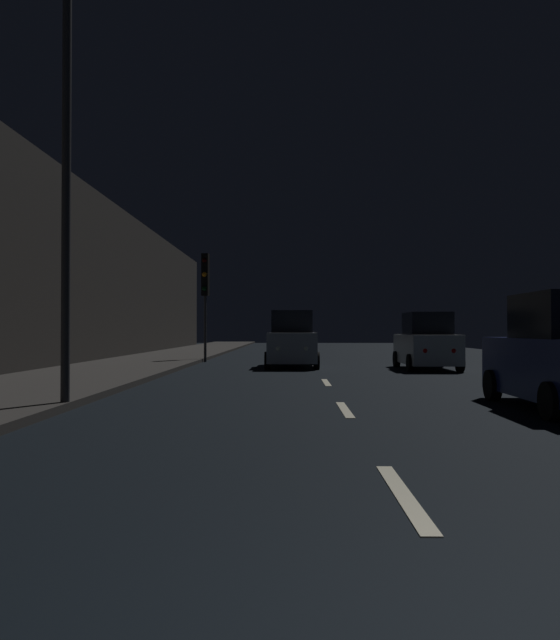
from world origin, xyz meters
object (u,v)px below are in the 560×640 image
at_px(traffic_light_far_left, 205,283).
at_px(streetlamp_overhead, 90,121).
at_px(car_approaching_headlights, 292,341).
at_px(car_parked_right_far, 426,343).

xyz_separation_m(traffic_light_far_left, streetlamp_overhead, (0.23, -16.74, 1.65)).
xyz_separation_m(car_approaching_headlights, car_parked_right_far, (4.92, -1.34, -0.05)).
bearing_deg(traffic_light_far_left, car_parked_right_far, 66.16).
xyz_separation_m(traffic_light_far_left, car_approaching_headlights, (3.88, -3.67, -2.54)).
height_order(streetlamp_overhead, car_approaching_headlights, streetlamp_overhead).
bearing_deg(car_approaching_headlights, streetlamp_overhead, -15.62).
relative_size(streetlamp_overhead, car_approaching_headlights, 1.83).
relative_size(streetlamp_overhead, car_parked_right_far, 1.93).
height_order(traffic_light_far_left, car_approaching_headlights, traffic_light_far_left).
bearing_deg(streetlamp_overhead, car_approaching_headlights, 74.38).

